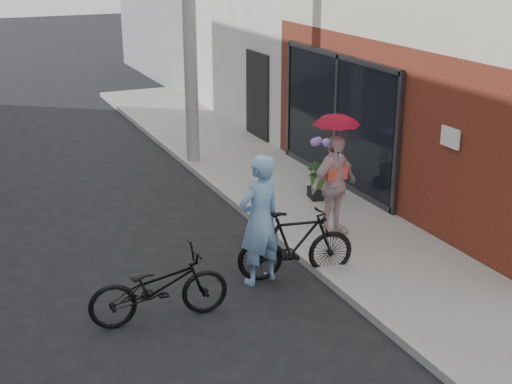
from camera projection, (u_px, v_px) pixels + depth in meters
ground at (265, 292)px, 9.90m from camera, size 80.00×80.00×0.00m
sidewalk at (325, 217)px, 12.41m from camera, size 2.20×24.00×0.12m
curb at (265, 228)px, 11.96m from camera, size 0.12×24.00×0.12m
officer at (260, 220)px, 9.89m from camera, size 0.78×0.62×1.90m
bike_left at (159, 287)px, 9.03m from camera, size 1.84×0.77×0.94m
bike_right at (296, 244)px, 10.18m from camera, size 1.77×0.80×1.03m
kimono_woman at (334, 186)px, 11.29m from camera, size 1.04×0.66×1.65m
parasol at (336, 116)px, 10.91m from camera, size 0.70×0.70×0.61m
planter at (319, 193)px, 13.13m from camera, size 0.43×0.43×0.19m
potted_plant at (320, 172)px, 12.99m from camera, size 0.56×0.48×0.62m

